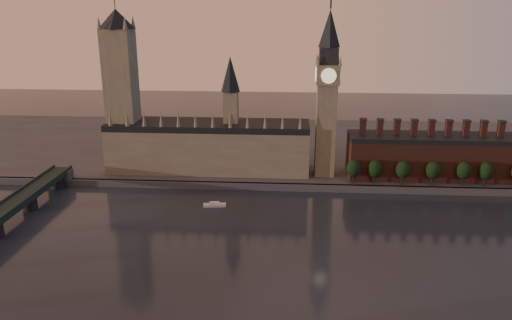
% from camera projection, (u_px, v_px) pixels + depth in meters
% --- Properties ---
extents(ground, '(900.00, 900.00, 0.00)m').
position_uv_depth(ground, '(316.00, 264.00, 217.56)').
color(ground, black).
rests_on(ground, ground).
extents(north_bank, '(900.00, 182.00, 4.00)m').
position_uv_depth(north_bank, '(305.00, 148.00, 386.58)').
color(north_bank, '#4C4C51').
rests_on(north_bank, ground).
extents(palace_of_westminster, '(130.00, 30.30, 74.00)m').
position_uv_depth(palace_of_westminster, '(209.00, 144.00, 324.67)').
color(palace_of_westminster, gray).
rests_on(palace_of_westminster, north_bank).
extents(victoria_tower, '(24.00, 24.00, 108.00)m').
position_uv_depth(victoria_tower, '(121.00, 86.00, 317.12)').
color(victoria_tower, gray).
rests_on(victoria_tower, north_bank).
extents(big_ben, '(15.00, 15.00, 107.00)m').
position_uv_depth(big_ben, '(327.00, 93.00, 304.83)').
color(big_ben, gray).
rests_on(big_ben, north_bank).
extents(chimney_block, '(110.00, 25.00, 37.00)m').
position_uv_depth(chimney_block, '(437.00, 156.00, 312.01)').
color(chimney_block, '#572B21').
rests_on(chimney_block, north_bank).
extents(embankment_tree_0, '(8.60, 8.60, 14.88)m').
position_uv_depth(embankment_tree_0, '(353.00, 169.00, 301.57)').
color(embankment_tree_0, black).
rests_on(embankment_tree_0, north_bank).
extents(embankment_tree_1, '(8.60, 8.60, 14.88)m').
position_uv_depth(embankment_tree_1, '(375.00, 169.00, 301.18)').
color(embankment_tree_1, black).
rests_on(embankment_tree_1, north_bank).
extents(embankment_tree_2, '(8.60, 8.60, 14.88)m').
position_uv_depth(embankment_tree_2, '(403.00, 170.00, 299.56)').
color(embankment_tree_2, black).
rests_on(embankment_tree_2, north_bank).
extents(embankment_tree_3, '(8.60, 8.60, 14.88)m').
position_uv_depth(embankment_tree_3, '(433.00, 170.00, 298.69)').
color(embankment_tree_3, black).
rests_on(embankment_tree_3, north_bank).
extents(embankment_tree_4, '(8.60, 8.60, 14.88)m').
position_uv_depth(embankment_tree_4, '(464.00, 171.00, 297.92)').
color(embankment_tree_4, black).
rests_on(embankment_tree_4, north_bank).
extents(embankment_tree_5, '(8.60, 8.60, 14.88)m').
position_uv_depth(embankment_tree_5, '(486.00, 171.00, 297.48)').
color(embankment_tree_5, black).
rests_on(embankment_tree_5, north_bank).
extents(river_boat, '(13.00, 5.03, 2.53)m').
position_uv_depth(river_boat, '(215.00, 205.00, 279.59)').
color(river_boat, silver).
rests_on(river_boat, ground).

